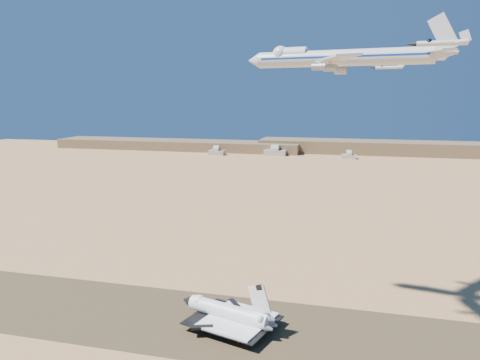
% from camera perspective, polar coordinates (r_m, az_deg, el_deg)
% --- Properties ---
extents(ground, '(1200.00, 1200.00, 0.00)m').
position_cam_1_polar(ground, '(179.84, -4.62, -16.97)').
color(ground, tan).
rests_on(ground, ground).
extents(runway, '(600.00, 50.00, 0.06)m').
position_cam_1_polar(runway, '(179.83, -4.62, -16.96)').
color(runway, brown).
rests_on(runway, ground).
extents(ridgeline, '(960.00, 90.00, 18.00)m').
position_cam_1_polar(ridgeline, '(682.34, 15.39, 3.65)').
color(ridgeline, olive).
rests_on(ridgeline, ground).
extents(hangars, '(200.50, 29.50, 30.00)m').
position_cam_1_polar(hangars, '(644.74, 3.86, 3.38)').
color(hangars, '#A8A595').
rests_on(hangars, ground).
extents(shuttle, '(39.17, 30.76, 19.13)m').
position_cam_1_polar(shuttle, '(174.45, -1.49, -15.95)').
color(shuttle, white).
rests_on(shuttle, runway).
extents(carrier_747, '(71.48, 54.41, 17.74)m').
position_cam_1_polar(carrier_747, '(169.25, 11.53, 14.37)').
color(carrier_747, silver).
extents(crew_a, '(0.62, 0.77, 1.84)m').
position_cam_1_polar(crew_a, '(167.97, -0.38, -18.65)').
color(crew_a, '#E95B0D').
rests_on(crew_a, runway).
extents(crew_b, '(0.52, 0.90, 1.84)m').
position_cam_1_polar(crew_b, '(165.44, -0.13, -19.14)').
color(crew_b, '#E95B0D').
rests_on(crew_b, runway).
extents(crew_c, '(1.20, 1.11, 1.86)m').
position_cam_1_polar(crew_c, '(164.52, 0.78, -19.32)').
color(crew_c, '#E95B0D').
rests_on(crew_c, runway).
extents(chase_jet_a, '(14.65, 8.12, 3.66)m').
position_cam_1_polar(chase_jet_a, '(128.28, 23.26, 15.11)').
color(chase_jet_a, silver).
extents(chase_jet_d, '(14.29, 8.03, 3.59)m').
position_cam_1_polar(chase_jet_d, '(216.75, 17.62, 12.96)').
color(chase_jet_d, silver).
extents(chase_jet_e, '(14.42, 8.44, 3.68)m').
position_cam_1_polar(chase_jet_e, '(237.20, 22.25, 13.47)').
color(chase_jet_e, silver).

